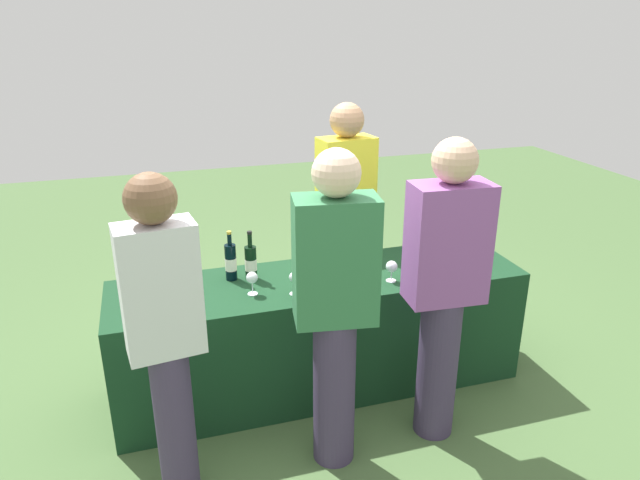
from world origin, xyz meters
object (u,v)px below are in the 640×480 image
at_px(wine_glass_2, 320,271).
at_px(guest_1, 335,304).
at_px(guest_2, 444,284).
at_px(wine_bottle_0, 231,262).
at_px(wine_glass_0, 252,279).
at_px(server_pouring, 345,215).
at_px(wine_bottle_3, 434,237).
at_px(wine_bottle_2, 420,242).
at_px(ice_bucket, 455,247).
at_px(guest_0, 165,331).
at_px(wine_glass_1, 294,278).
at_px(wine_bottle_1, 251,262).
at_px(wine_glass_3, 392,267).

distance_m(wine_glass_2, guest_1, 0.60).
bearing_deg(guest_2, wine_bottle_0, 146.40).
height_order(wine_bottle_0, wine_glass_0, wine_bottle_0).
bearing_deg(server_pouring, wine_bottle_3, 135.30).
relative_size(wine_bottle_2, server_pouring, 0.19).
height_order(wine_bottle_2, ice_bucket, wine_bottle_2).
height_order(ice_bucket, guest_2, guest_2).
bearing_deg(ice_bucket, guest_0, -159.99).
height_order(wine_bottle_0, wine_bottle_3, wine_bottle_3).
distance_m(wine_glass_0, ice_bucket, 1.36).
distance_m(wine_glass_2, server_pouring, 0.75).
bearing_deg(ice_bucket, server_pouring, 135.06).
bearing_deg(wine_bottle_2, ice_bucket, -28.39).
xyz_separation_m(wine_bottle_2, wine_glass_1, (-0.93, -0.27, -0.02)).
bearing_deg(wine_bottle_1, server_pouring, 29.81).
bearing_deg(ice_bucket, wine_bottle_3, 108.50).
bearing_deg(guest_2, wine_bottle_3, 69.32).
distance_m(wine_bottle_3, guest_2, 0.88).
bearing_deg(wine_glass_1, wine_bottle_2, 16.14).
bearing_deg(ice_bucket, guest_2, -124.13).
relative_size(server_pouring, guest_0, 1.04).
bearing_deg(wine_bottle_0, wine_glass_1, -44.52).
bearing_deg(wine_bottle_2, server_pouring, 128.61).
bearing_deg(wine_bottle_2, wine_glass_2, -166.07).
distance_m(wine_glass_0, server_pouring, 1.03).
xyz_separation_m(wine_glass_1, server_pouring, (0.56, 0.72, 0.10)).
bearing_deg(server_pouring, wine_bottle_0, 17.68).
bearing_deg(wine_glass_0, guest_2, -29.84).
relative_size(wine_bottle_1, wine_bottle_3, 0.98).
height_order(wine_bottle_1, wine_bottle_3, wine_bottle_3).
xyz_separation_m(server_pouring, guest_0, (-1.31, -1.24, -0.03)).
xyz_separation_m(ice_bucket, guest_1, (-1.05, -0.66, 0.08)).
bearing_deg(server_pouring, wine_glass_3, 86.23).
bearing_deg(wine_bottle_2, wine_bottle_1, 179.11).
bearing_deg(wine_glass_3, wine_glass_1, -179.90).
bearing_deg(wine_glass_0, server_pouring, 39.33).
bearing_deg(wine_bottle_3, wine_bottle_2, -154.25).
relative_size(wine_glass_0, ice_bucket, 0.58).
xyz_separation_m(wine_glass_1, ice_bucket, (1.13, 0.16, -0.00)).
bearing_deg(wine_glass_3, wine_glass_2, 169.02).
relative_size(wine_glass_2, guest_0, 0.07).
xyz_separation_m(wine_bottle_3, server_pouring, (-0.50, 0.39, 0.09)).
bearing_deg(ice_bucket, guest_1, -147.64).
xyz_separation_m(wine_glass_2, guest_2, (0.52, -0.55, 0.09)).
distance_m(wine_glass_3, server_pouring, 0.73).
xyz_separation_m(wine_bottle_1, server_pouring, (0.76, 0.44, 0.09)).
bearing_deg(server_pouring, wine_glass_2, 51.88).
distance_m(ice_bucket, guest_0, 1.99).
relative_size(wine_bottle_3, wine_glass_0, 2.26).
distance_m(wine_glass_2, wine_glass_3, 0.43).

